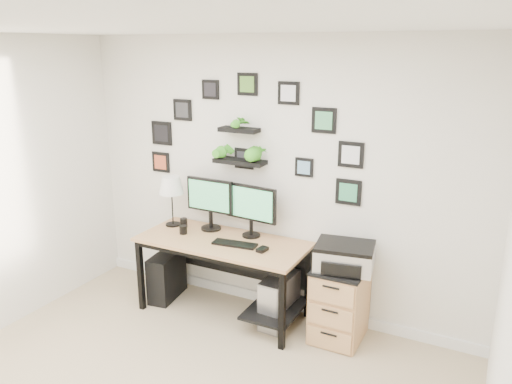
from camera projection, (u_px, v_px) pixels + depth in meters
The scene contains 14 objects.
room at pixel (271, 299), 5.00m from camera, with size 4.00×4.00×4.00m.
desk at pixel (228, 252), 4.69m from camera, with size 1.60×0.70×0.75m.
monitor_left at pixel (210, 200), 4.84m from camera, with size 0.51×0.20×0.52m.
monitor_right at pixel (251, 207), 4.66m from camera, with size 0.54×0.19×0.50m.
keyboard at pixel (235, 244), 4.53m from camera, with size 0.41×0.13×0.02m, color black.
mouse at pixel (262, 249), 4.39m from camera, with size 0.07×0.11×0.03m, color black.
table_lamp at pixel (171, 186), 4.93m from camera, with size 0.25×0.25×0.50m.
mug at pixel (183, 230), 4.79m from camera, with size 0.07×0.07×0.08m, color black.
pen_cup at pixel (184, 223), 4.97m from camera, with size 0.07×0.07×0.09m, color black.
pc_tower_black at pixel (167, 275), 5.09m from camera, with size 0.21×0.47×0.47m, color black.
pc_tower_grey at pixel (279, 300), 4.60m from camera, with size 0.23×0.49×0.47m.
file_cabinet at pixel (339, 303), 4.35m from camera, with size 0.43×0.53×0.67m.
printer at pixel (345, 256), 4.21m from camera, with size 0.53×0.45×0.22m.
wall_decor at pixel (244, 139), 4.62m from camera, with size 2.24×0.18×1.11m.
Camera 1 is at (1.91, -2.09, 2.48)m, focal length 35.00 mm.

